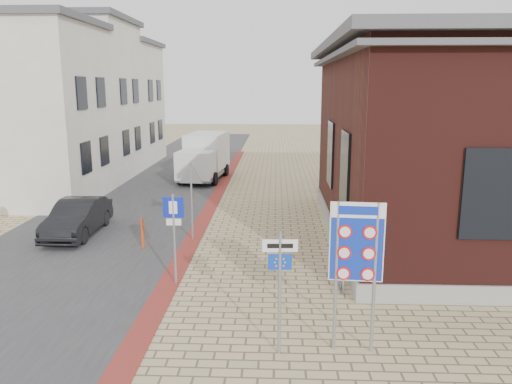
% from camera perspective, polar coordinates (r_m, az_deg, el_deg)
% --- Properties ---
extents(ground, '(120.00, 120.00, 0.00)m').
position_cam_1_polar(ground, '(11.99, -2.34, -14.23)').
color(ground, tan).
rests_on(ground, ground).
extents(road_strip, '(7.00, 60.00, 0.02)m').
position_cam_1_polar(road_strip, '(27.02, -11.46, 0.51)').
color(road_strip, '#38383A').
rests_on(road_strip, ground).
extents(curb_strip, '(0.60, 40.00, 0.02)m').
position_cam_1_polar(curb_strip, '(21.57, -5.51, -2.20)').
color(curb_strip, maroon).
rests_on(curb_strip, ground).
extents(brick_building, '(13.00, 13.00, 6.80)m').
position_cam_1_polar(brick_building, '(19.55, 26.85, 5.42)').
color(brick_building, gray).
rests_on(brick_building, ground).
extents(townhouse_near, '(7.40, 6.40, 8.30)m').
position_cam_1_polar(townhouse_near, '(25.66, -25.61, 8.34)').
color(townhouse_near, beige).
rests_on(townhouse_near, ground).
extents(townhouse_mid, '(7.40, 6.40, 9.10)m').
position_cam_1_polar(townhouse_mid, '(31.09, -20.53, 9.94)').
color(townhouse_mid, beige).
rests_on(townhouse_mid, ground).
extents(townhouse_far, '(7.40, 6.40, 8.30)m').
position_cam_1_polar(townhouse_far, '(36.71, -16.86, 9.77)').
color(townhouse_far, beige).
rests_on(townhouse_far, ground).
extents(bike_rack, '(0.08, 1.80, 0.60)m').
position_cam_1_polar(bike_rack, '(13.97, 9.44, -9.28)').
color(bike_rack, slate).
rests_on(bike_rack, ground).
extents(sedan, '(1.41, 3.93, 1.29)m').
position_cam_1_polar(sedan, '(19.14, -19.72, -2.77)').
color(sedan, black).
rests_on(sedan, ground).
extents(box_truck, '(2.54, 5.18, 2.61)m').
position_cam_1_polar(box_truck, '(28.72, -5.92, 4.06)').
color(box_truck, slate).
rests_on(box_truck, ground).
extents(border_sign, '(1.06, 0.13, 3.12)m').
position_cam_1_polar(border_sign, '(10.01, 11.42, -5.96)').
color(border_sign, gray).
rests_on(border_sign, ground).
extents(essen_sign, '(0.69, 0.07, 2.56)m').
position_cam_1_polar(essen_sign, '(9.89, 2.73, -9.31)').
color(essen_sign, gray).
rests_on(essen_sign, ground).
extents(parking_sign, '(0.55, 0.07, 2.51)m').
position_cam_1_polar(parking_sign, '(13.48, -9.37, -3.59)').
color(parking_sign, gray).
rests_on(parking_sign, ground).
extents(yield_sign, '(0.95, 0.13, 2.68)m').
position_cam_1_polar(yield_sign, '(17.27, -7.43, 1.11)').
color(yield_sign, gray).
rests_on(yield_sign, ground).
extents(bollard, '(0.12, 0.12, 1.04)m').
position_cam_1_polar(bollard, '(17.00, -12.85, -4.61)').
color(bollard, '#E73F0C').
rests_on(bollard, ground).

